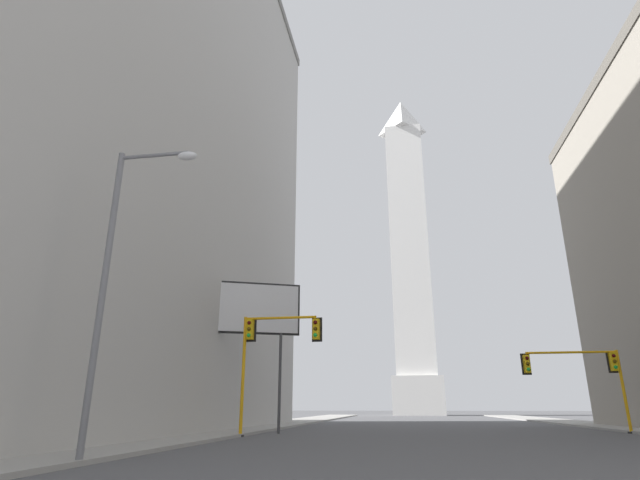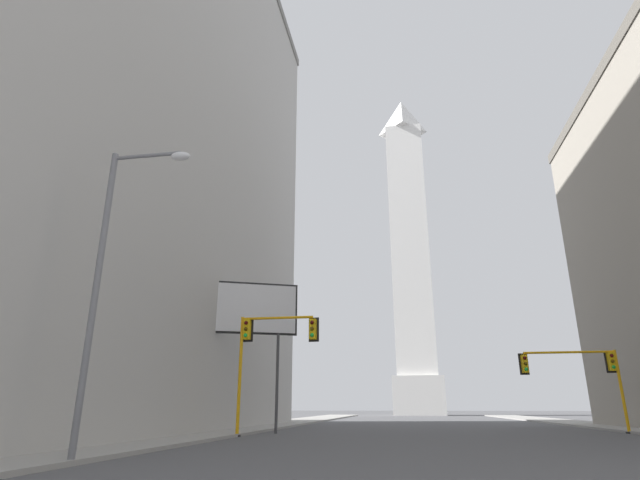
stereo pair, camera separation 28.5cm
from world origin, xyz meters
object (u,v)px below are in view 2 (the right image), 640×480
object	(u,v)px
obelisk	(410,250)
traffic_light_mid_left	(266,344)
traffic_light_mid_right	(582,369)
street_lamp	(111,263)
billboard_sign	(240,311)

from	to	relation	value
obelisk	traffic_light_mid_left	bearing A→B (deg)	-97.71
traffic_light_mid_right	obelisk	bearing A→B (deg)	97.94
traffic_light_mid_right	street_lamp	bearing A→B (deg)	-133.33
obelisk	billboard_sign	world-z (taller)	obelisk
traffic_light_mid_right	billboard_sign	distance (m)	21.40
obelisk	traffic_light_mid_left	world-z (taller)	obelisk
obelisk	traffic_light_mid_right	xyz separation A→B (m)	(8.76, -62.77, -27.47)
traffic_light_mid_left	traffic_light_mid_right	bearing A→B (deg)	21.00
traffic_light_mid_right	street_lamp	xyz separation A→B (m)	(-19.36, -20.53, 1.93)
obelisk	street_lamp	size ratio (longest dim) A/B	7.01
traffic_light_mid_right	billboard_sign	world-z (taller)	billboard_sign
traffic_light_mid_right	billboard_sign	bearing A→B (deg)	-168.07
obelisk	traffic_light_mid_left	size ratio (longest dim) A/B	10.44
street_lamp	billboard_sign	world-z (taller)	street_lamp
street_lamp	billboard_sign	distance (m)	16.29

